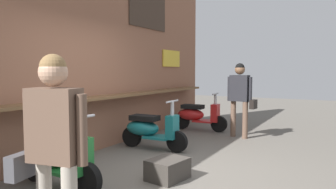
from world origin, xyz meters
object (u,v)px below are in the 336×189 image
(scooter_green, at_px, (55,157))
(scooter_teal, at_px, (150,129))
(shopper_with_handbag, at_px, (240,92))
(scooter_red, at_px, (197,115))
(merchandise_crate, at_px, (168,169))
(shopper_browsing, at_px, (53,138))

(scooter_green, relative_size, scooter_teal, 1.00)
(shopper_with_handbag, bearing_deg, scooter_red, 79.39)
(scooter_red, relative_size, shopper_with_handbag, 0.83)
(scooter_teal, distance_m, shopper_with_handbag, 2.33)
(scooter_green, bearing_deg, merchandise_crate, 41.89)
(shopper_with_handbag, height_order, shopper_browsing, shopper_with_handbag)
(scooter_red, xyz_separation_m, merchandise_crate, (-3.55, -1.15, -0.24))
(scooter_green, xyz_separation_m, shopper_browsing, (-1.14, -1.31, 0.61))
(scooter_green, bearing_deg, shopper_browsing, -39.03)
(shopper_with_handbag, distance_m, merchandise_crate, 3.34)
(scooter_green, relative_size, shopper_browsing, 0.85)
(scooter_teal, bearing_deg, scooter_red, 87.65)
(scooter_green, distance_m, scooter_red, 4.51)
(scooter_teal, bearing_deg, merchandise_crate, -51.61)
(scooter_green, relative_size, scooter_red, 1.00)
(scooter_teal, bearing_deg, shopper_with_handbag, 55.14)
(scooter_teal, distance_m, shopper_browsing, 3.72)
(shopper_browsing, bearing_deg, scooter_teal, -170.56)
(scooter_teal, relative_size, shopper_with_handbag, 0.83)
(merchandise_crate, bearing_deg, scooter_red, 17.89)
(scooter_teal, bearing_deg, shopper_browsing, -71.43)
(scooter_green, xyz_separation_m, scooter_teal, (2.29, -0.00, 0.00))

